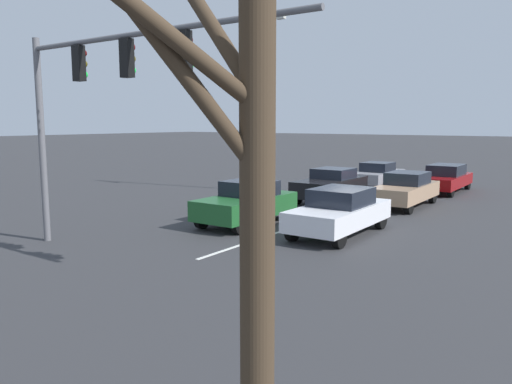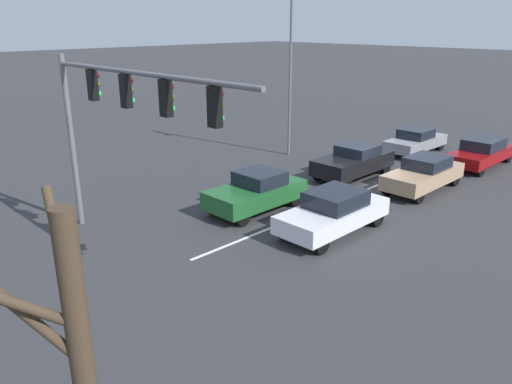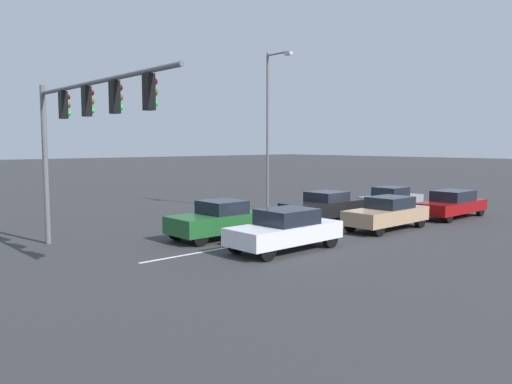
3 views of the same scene
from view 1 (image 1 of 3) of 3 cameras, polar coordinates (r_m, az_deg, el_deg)
The scene contains 11 objects.
ground_plane at distance 22.22m, azimuth 11.62°, elevation -1.54°, with size 240.00×240.00×0.00m, color #333335.
lane_stripe_left_divider at distance 20.18m, azimuth 9.04°, elevation -2.41°, with size 0.12×16.55×0.01m, color silver.
car_white_leftlane_front at distance 16.33m, azimuth 9.55°, elevation -2.16°, with size 1.82×4.41×1.51m.
car_darkgreen_midlane_front at distance 17.77m, azimuth -1.07°, elevation -1.23°, with size 1.86×4.05×1.54m.
car_tan_leftlane_second at distance 22.40m, azimuth 16.72°, elevation 0.31°, with size 1.70×4.47×1.48m.
car_black_midlane_second at distance 23.17m, azimuth 8.53°, elevation 0.84°, with size 1.82×4.40×1.50m.
car_gray_midlane_third at distance 28.96m, azimuth 13.73°, elevation 1.97°, with size 1.72×4.24×1.38m.
car_maroon_leftlane_third at distance 27.75m, azimuth 20.83°, elevation 1.51°, with size 1.74×4.68×1.43m.
traffic_signal_gantry at distance 13.65m, azimuth -16.01°, elevation 12.06°, with size 9.46×0.37×6.05m.
street_lamp_right_shoulder at distance 26.25m, azimuth 0.12°, elevation 11.24°, with size 1.90×0.24×8.96m.
bare_tree_near at distance 3.98m, azimuth -1.38°, elevation -2.43°, with size 1.37×1.94×5.19m.
Camera 1 is at (-8.64, 20.15, 3.62)m, focal length 35.00 mm.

